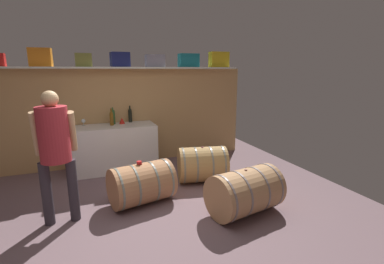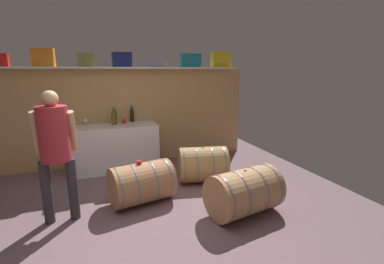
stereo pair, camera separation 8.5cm
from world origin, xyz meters
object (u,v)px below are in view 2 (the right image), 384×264
Objects in this scene: work_cabinet at (116,147)px; winemaker_pouring at (55,144)px; tasting_cup at (139,162)px; toolcase_navy at (122,60)px; toolcase_orange at (43,57)px; wine_bottle_amber at (113,118)px; wine_barrel_near at (142,183)px; toolcase_grey at (157,61)px; red_funnel at (124,120)px; wine_bottle_dark at (132,115)px; toolcase_teal at (190,60)px; wine_barrel_flank at (203,164)px; wine_barrel_far at (244,192)px; toolcase_yellow at (221,60)px; wine_glass at (85,121)px; toolcase_olive at (86,60)px; wine_bottle_green at (115,116)px.

work_cabinet is 0.93× the size of winemaker_pouring.
tasting_cup is 1.11m from winemaker_pouring.
toolcase_navy is at bearing 47.21° from work_cabinet.
toolcase_orange reaches higher than wine_bottle_amber.
wine_bottle_amber is 0.33× the size of wine_barrel_near.
wine_barrel_near is (0.23, -1.61, -0.71)m from wine_bottle_amber.
red_funnel is (-0.71, -0.09, -1.14)m from toolcase_grey.
wine_bottle_dark is (0.38, 0.22, 0.01)m from wine_bottle_amber.
work_cabinet is (-1.61, -0.24, -1.65)m from toolcase_teal.
red_funnel is 1.85m from wine_barrel_flank.
wine_barrel_far is at bearing -58.51° from wine_bottle_amber.
toolcase_yellow is at bearing 3.10° from toolcase_orange.
toolcase_yellow reaches higher than winemaker_pouring.
toolcase_teal is 3.15m from wine_barrel_far.
winemaker_pouring is (-1.20, -1.97, 0.01)m from wine_bottle_dark.
toolcase_yellow is 3.85m from winemaker_pouring.
toolcase_grey is at bearing 1.71° from wine_glass.
wine_bottle_dark is 2.92m from wine_barrel_far.
toolcase_olive is at bearing 114.57° from wine_barrel_far.
toolcase_grey reaches higher than red_funnel.
toolcase_navy is at bearing -176.37° from toolcase_teal.
work_cabinet is at bearing 110.32° from wine_barrel_far.
wine_bottle_amber is 1.94m from winemaker_pouring.
wine_barrel_flank is at bearing 20.29° from tasting_cup.
toolcase_orange is 4.07m from wine_barrel_far.
work_cabinet is at bearing -136.44° from toolcase_navy.
toolcase_olive is at bearing 153.54° from wine_barrel_flank.
red_funnel reaches higher than tasting_cup.
red_funnel is 1.69× the size of tasting_cup.
winemaker_pouring is at bearing -153.82° from wine_barrel_flank.
red_funnel is 0.12× the size of wine_barrel_near.
red_funnel is at bearing 38.77° from work_cabinet.
wine_bottle_dark is at bearing -0.46° from toolcase_olive.
toolcase_yellow is at bearing 2.08° from wine_bottle_green.
wine_bottle_amber reaches higher than wine_barrel_far.
toolcase_teal is (2.72, 0.00, -0.02)m from toolcase_orange.
wine_barrel_near is 13.73× the size of tasting_cup.
work_cabinet is at bearing -20.90° from wine_glass.
toolcase_olive is 3.97× the size of tasting_cup.
toolcase_yellow is 0.42× the size of wine_barrel_near.
toolcase_olive is at bearing 150.63° from work_cabinet.
wine_glass is at bearing 111.93° from tasting_cup.
wine_bottle_amber is 1.77m from wine_barrel_near.
toolcase_olive is 0.70× the size of toolcase_teal.
wine_glass is at bearing 159.10° from work_cabinet.
red_funnel reaches higher than wine_barrel_near.
wine_bottle_amber reaches higher than wine_barrel_flank.
wine_bottle_amber is 2.49× the size of wine_glass.
tasting_cup is at bearing 136.68° from wine_barrel_far.
wine_bottle_amber is 0.24m from red_funnel.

